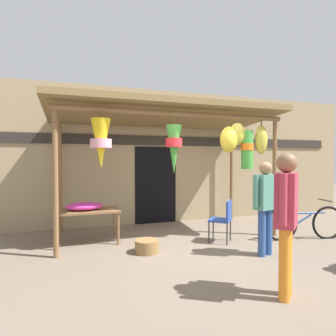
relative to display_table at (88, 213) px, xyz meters
The scene contains 10 objects.
ground_plane 2.26m from the display_table, 22.23° to the right, with size 30.00×30.00×0.00m, color #756656.
shop_facade 2.73m from the display_table, 35.59° to the left, with size 11.82×0.29×3.48m.
market_stall_canopy 2.53m from the display_table, ahead, with size 4.95×2.27×2.82m.
display_table is the anchor object (origin of this frame).
flower_heap_on_table 0.16m from the display_table, 160.14° to the right, with size 0.72×0.50×0.15m.
folding_chair 2.72m from the display_table, 17.40° to the right, with size 0.56×0.56×0.84m.
wicker_basket_by_table 1.44m from the display_table, 44.53° to the right, with size 0.42×0.42×0.23m, color olive.
parked_bicycle 4.45m from the display_table, 15.38° to the right, with size 1.73×0.50×0.92m.
vendor_in_orange 3.78m from the display_table, 55.43° to the right, with size 0.46×0.43×1.74m.
customer_foreground 3.38m from the display_table, 31.15° to the right, with size 0.58×0.32×1.62m.
Camera 1 is at (-2.29, -5.01, 1.65)m, focal length 30.38 mm.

